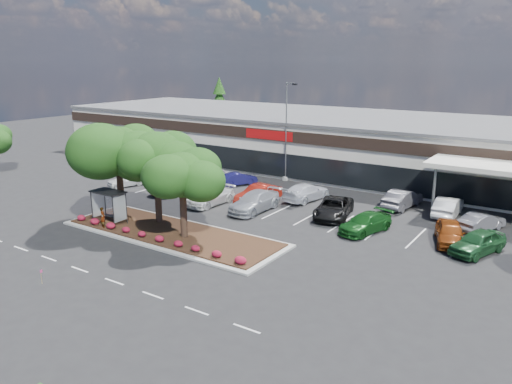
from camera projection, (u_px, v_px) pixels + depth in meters
The scene contains 29 objects.
ground at pixel (153, 257), 33.25m from camera, with size 160.00×160.00×0.00m, color black.
retail_store at pixel (356, 142), 59.63m from camera, with size 80.40×25.20×6.25m.
landscape_island at pixel (172, 233), 37.51m from camera, with size 18.00×6.00×0.26m.
lane_markings at pixel (242, 217), 41.69m from camera, with size 33.12×20.06×0.01m.
shrub_row at pixel (152, 236), 35.72m from camera, with size 17.00×0.80×0.50m, color maroon, non-canonical shape.
bus_shelter at pixel (110, 197), 39.06m from camera, with size 2.75×1.55×2.59m.
island_tree_west at pixel (119, 170), 40.08m from camera, with size 7.20×7.20×7.89m, color black, non-canonical shape.
island_tree_mid at pixel (157, 177), 38.84m from camera, with size 6.60×6.60×7.32m, color black, non-canonical shape.
island_tree_east at pixel (183, 193), 35.59m from camera, with size 5.80×5.80×6.50m, color black, non-canonical shape.
conifer_north_west at pixel (220, 106), 85.03m from camera, with size 4.40×4.40×10.00m, color black.
person_waiting at pixel (103, 217), 38.25m from camera, with size 0.58×0.38×1.59m, color #594C47.
light_pole at pixel (287, 138), 53.19m from camera, with size 1.43×0.64×10.52m.
survey_stake at pixel (41, 275), 29.16m from camera, with size 0.07×0.14×0.90m.
car_0 at pixel (126, 180), 51.72m from camera, with size 1.60×3.97×1.35m, color white.
car_1 at pixel (172, 184), 49.49m from camera, with size 2.55×5.53×1.54m, color maroon.
car_2 at pixel (211, 197), 45.17m from camera, with size 2.07×5.10×1.48m, color white.
car_3 at pixel (258, 194), 45.74m from camera, with size 1.73×4.96×1.64m, color #A01E12.
car_4 at pixel (254, 202), 43.22m from camera, with size 2.35×5.78×1.68m, color #9CA0A7.
car_5 at pixel (334, 208), 41.57m from camera, with size 2.64×5.72×1.59m, color black.
car_6 at pixel (365, 223), 37.95m from camera, with size 2.01×4.95×1.44m, color #155019.
car_7 at pixel (450, 233), 35.58m from camera, with size 1.89×4.70×1.60m, color #7F360F.
car_8 at pixel (478, 242), 33.72m from camera, with size 1.90×4.71×1.61m, color #1D4E27.
car_9 at pixel (202, 176), 52.87m from camera, with size 2.26×5.56×1.61m, color #80520B.
car_10 at pixel (216, 175), 53.47m from camera, with size 1.94×4.82×1.64m, color #A9ACB5.
car_11 at pixel (238, 179), 52.20m from camera, with size 1.41×4.05×1.34m, color #191754.
car_13 at pixel (306, 192), 46.57m from camera, with size 2.20×5.41×1.57m, color silver.
car_14 at pixel (402, 199), 44.22m from camera, with size 1.73×4.96×1.64m, color #53535A.
car_15 at pixel (448, 206), 41.92m from camera, with size 1.73×4.96×1.63m, color white.
car_16 at pixel (481, 222), 38.30m from camera, with size 1.50×4.29×1.41m, color slate.
Camera 1 is at (22.96, -21.94, 12.78)m, focal length 35.00 mm.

